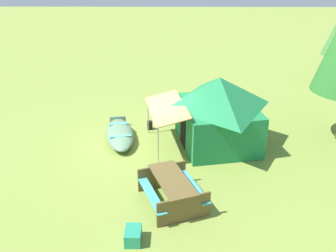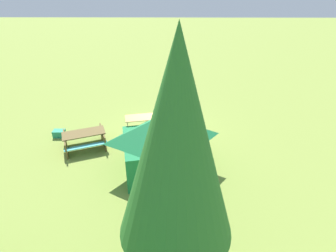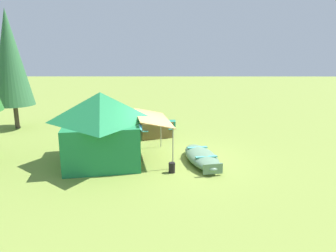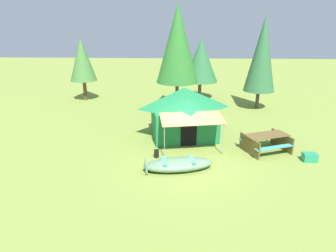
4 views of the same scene
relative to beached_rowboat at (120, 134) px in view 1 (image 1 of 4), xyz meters
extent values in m
plane|color=olive|center=(0.40, 1.06, -0.24)|extent=(80.00, 80.00, 0.00)
ellipsoid|color=slate|center=(0.01, 0.00, -0.01)|extent=(2.90, 1.53, 0.46)
ellipsoid|color=#212E23|center=(0.01, 0.00, 0.03)|extent=(2.66, 1.37, 0.16)
cube|color=#4AAB98|center=(0.55, 0.11, 0.18)|extent=(0.29, 0.79, 0.04)
cube|color=#4AAB98|center=(-0.53, -0.10, 0.18)|extent=(0.29, 0.79, 0.04)
cube|color=slate|center=(-1.23, -0.24, 0.01)|extent=(0.20, 0.65, 0.35)
cube|color=#1E7B43|center=(0.23, 3.64, 0.52)|extent=(3.49, 3.06, 1.52)
pyramid|color=#1E7B43|center=(0.23, 3.64, 1.80)|extent=(3.77, 3.31, 1.04)
cube|color=black|center=(0.47, 2.38, 0.40)|extent=(0.75, 0.17, 1.21)
cube|color=tan|center=(0.58, 1.79, 1.33)|extent=(2.94, 1.69, 0.29)
cylinder|color=gray|center=(1.95, 1.53, 0.48)|extent=(0.04, 0.04, 1.44)
cylinder|color=gray|center=(-0.59, 1.05, 0.48)|extent=(0.04, 0.04, 1.44)
cube|color=brown|center=(3.94, 2.00, 0.54)|extent=(2.08, 1.44, 0.04)
cube|color=#45A9AB|center=(3.72, 2.58, 0.20)|extent=(1.88, 0.93, 0.04)
cube|color=#45A9AB|center=(4.17, 1.41, 0.20)|extent=(1.88, 0.93, 0.04)
cube|color=brown|center=(4.74, 2.30, 0.14)|extent=(0.59, 1.43, 0.76)
cube|color=brown|center=(3.14, 1.69, 0.14)|extent=(0.59, 1.43, 0.76)
cube|color=#258F6A|center=(5.53, 1.04, -0.06)|extent=(0.56, 0.40, 0.35)
cylinder|color=black|center=(-0.94, 1.09, -0.06)|extent=(0.26, 0.26, 0.35)
camera|label=1|loc=(12.61, 1.98, 6.19)|focal=39.62mm
camera|label=2|loc=(-0.06, 13.01, 7.14)|focal=29.78mm
camera|label=3|loc=(-10.78, 1.17, 3.72)|focal=33.45mm
camera|label=4|loc=(0.11, -10.23, 5.17)|focal=30.84mm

